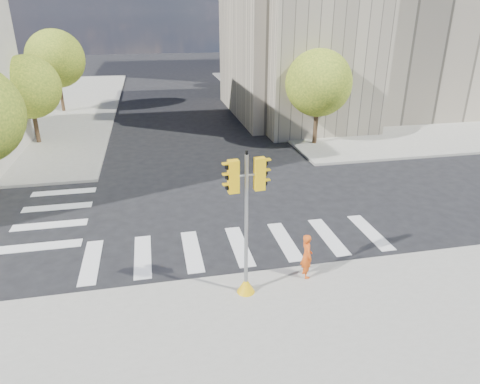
# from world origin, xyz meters

# --- Properties ---
(ground) EXTENTS (160.00, 160.00, 0.00)m
(ground) POSITION_xyz_m (0.00, 0.00, 0.00)
(ground) COLOR black
(ground) RESTS_ON ground
(sidewalk_far_right) EXTENTS (28.00, 40.00, 0.15)m
(sidewalk_far_right) POSITION_xyz_m (20.00, 26.00, 0.07)
(sidewalk_far_right) COLOR gray
(sidewalk_far_right) RESTS_ON ground
(civic_building) EXTENTS (26.00, 16.00, 19.39)m
(civic_building) POSITION_xyz_m (15.59, 19.12, 7.26)
(civic_building) COLOR #A1967F
(civic_building) RESTS_ON ground
(tree_lw_mid) EXTENTS (4.00, 4.00, 5.77)m
(tree_lw_mid) POSITION_xyz_m (-10.50, 14.00, 3.76)
(tree_lw_mid) COLOR #382616
(tree_lw_mid) RESTS_ON ground
(tree_lw_far) EXTENTS (4.80, 4.80, 6.95)m
(tree_lw_far) POSITION_xyz_m (-10.50, 24.00, 4.54)
(tree_lw_far) COLOR #382616
(tree_lw_far) RESTS_ON ground
(tree_re_near) EXTENTS (4.20, 4.20, 6.16)m
(tree_re_near) POSITION_xyz_m (7.50, 10.00, 4.05)
(tree_re_near) COLOR #382616
(tree_re_near) RESTS_ON ground
(tree_re_mid) EXTENTS (4.60, 4.60, 6.66)m
(tree_re_mid) POSITION_xyz_m (7.50, 22.00, 4.35)
(tree_re_mid) COLOR #382616
(tree_re_mid) RESTS_ON ground
(tree_re_far) EXTENTS (4.00, 4.00, 5.88)m
(tree_re_far) POSITION_xyz_m (7.50, 34.00, 3.87)
(tree_re_far) COLOR #382616
(tree_re_far) RESTS_ON ground
(lamp_near) EXTENTS (0.35, 0.18, 8.11)m
(lamp_near) POSITION_xyz_m (8.00, 14.00, 4.58)
(lamp_near) COLOR black
(lamp_near) RESTS_ON sidewalk_far_right
(lamp_far) EXTENTS (0.35, 0.18, 8.11)m
(lamp_far) POSITION_xyz_m (8.00, 28.00, 4.58)
(lamp_far) COLOR black
(lamp_far) RESTS_ON sidewalk_far_right
(traffic_signal) EXTENTS (1.07, 0.56, 4.60)m
(traffic_signal) POSITION_xyz_m (-0.53, -5.05, 2.10)
(traffic_signal) COLOR #EAB20C
(traffic_signal) RESTS_ON sidewalk_near
(photographer) EXTENTS (0.37, 0.56, 1.53)m
(photographer) POSITION_xyz_m (1.59, -4.60, 0.92)
(photographer) COLOR #D24E13
(photographer) RESTS_ON sidewalk_near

